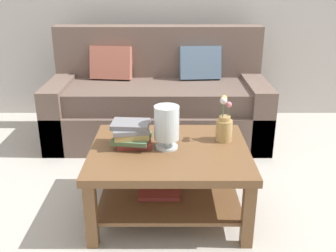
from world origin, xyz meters
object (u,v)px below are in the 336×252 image
at_px(couch, 157,102).
at_px(flower_pitcher, 223,126).
at_px(book_stack_main, 130,134).
at_px(coffee_table, 168,166).
at_px(glass_hurricane_vase, 165,124).

distance_m(couch, flower_pitcher, 1.32).
xyz_separation_m(book_stack_main, flower_pitcher, (0.62, 0.08, 0.02)).
height_order(coffee_table, book_stack_main, book_stack_main).
distance_m(couch, book_stack_main, 1.31).
height_order(couch, glass_hurricane_vase, couch).
distance_m(book_stack_main, flower_pitcher, 0.63).
distance_m(glass_hurricane_vase, flower_pitcher, 0.41).
relative_size(coffee_table, flower_pitcher, 3.29).
distance_m(couch, glass_hurricane_vase, 1.36).
bearing_deg(glass_hurricane_vase, flower_pitcher, 17.32).
relative_size(couch, flower_pitcher, 6.53).
bearing_deg(couch, glass_hurricane_vase, -86.19).
xyz_separation_m(couch, coffee_table, (0.11, -1.34, -0.02)).
bearing_deg(glass_hurricane_vase, coffee_table, -41.99).
height_order(couch, coffee_table, couch).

